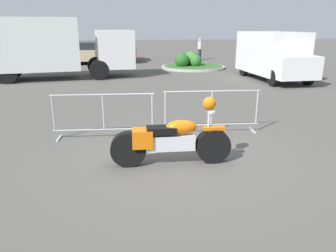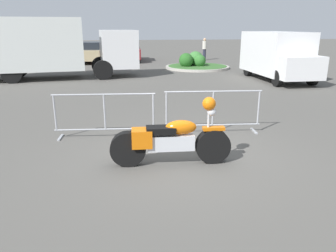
{
  "view_description": "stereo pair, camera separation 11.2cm",
  "coord_description": "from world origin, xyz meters",
  "px_view_note": "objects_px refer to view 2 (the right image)",
  "views": [
    {
      "loc": [
        -1.3,
        -6.21,
        2.57
      ],
      "look_at": [
        -0.31,
        0.0,
        0.65
      ],
      "focal_mm": 35.0,
      "sensor_mm": 36.0,
      "label": 1
    },
    {
      "loc": [
        -1.19,
        -6.23,
        2.57
      ],
      "look_at": [
        -0.31,
        0.0,
        0.65
      ],
      "focal_mm": 35.0,
      "sensor_mm": 36.0,
      "label": 2
    }
  ],
  "objects_px": {
    "delivery_van": "(277,54)",
    "pedestrian": "(205,48)",
    "parked_car_tan": "(90,52)",
    "crowd_barrier_far": "(213,111)",
    "parked_car_silver": "(51,52)",
    "parked_car_green": "(10,54)",
    "crowd_barrier_near": "(105,115)",
    "box_truck": "(50,46)",
    "motorcycle": "(171,140)",
    "parked_car_maroon": "(128,51)"
  },
  "relations": [
    {
      "from": "box_truck",
      "to": "parked_car_tan",
      "type": "height_order",
      "value": "box_truck"
    },
    {
      "from": "parked_car_green",
      "to": "parked_car_maroon",
      "type": "height_order",
      "value": "parked_car_maroon"
    },
    {
      "from": "motorcycle",
      "to": "parked_car_green",
      "type": "relative_size",
      "value": 0.58
    },
    {
      "from": "crowd_barrier_near",
      "to": "parked_car_green",
      "type": "distance_m",
      "value": 19.21
    },
    {
      "from": "motorcycle",
      "to": "pedestrian",
      "type": "xyz_separation_m",
      "value": [
        5.63,
        19.87,
        0.42
      ]
    },
    {
      "from": "box_truck",
      "to": "pedestrian",
      "type": "relative_size",
      "value": 4.68
    },
    {
      "from": "motorcycle",
      "to": "box_truck",
      "type": "bearing_deg",
      "value": 113.32
    },
    {
      "from": "crowd_barrier_far",
      "to": "parked_car_tan",
      "type": "xyz_separation_m",
      "value": [
        -4.47,
        17.66,
        0.19
      ]
    },
    {
      "from": "crowd_barrier_near",
      "to": "motorcycle",
      "type": "bearing_deg",
      "value": -53.81
    },
    {
      "from": "motorcycle",
      "to": "crowd_barrier_far",
      "type": "relative_size",
      "value": 0.97
    },
    {
      "from": "crowd_barrier_far",
      "to": "parked_car_silver",
      "type": "distance_m",
      "value": 19.21
    },
    {
      "from": "pedestrian",
      "to": "parked_car_green",
      "type": "bearing_deg",
      "value": 21.4
    },
    {
      "from": "delivery_van",
      "to": "parked_car_maroon",
      "type": "xyz_separation_m",
      "value": [
        -7.06,
        10.37,
        -0.48
      ]
    },
    {
      "from": "crowd_barrier_far",
      "to": "parked_car_silver",
      "type": "bearing_deg",
      "value": 112.3
    },
    {
      "from": "box_truck",
      "to": "delivery_van",
      "type": "relative_size",
      "value": 1.57
    },
    {
      "from": "parked_car_silver",
      "to": "parked_car_maroon",
      "type": "distance_m",
      "value": 5.66
    },
    {
      "from": "box_truck",
      "to": "parked_car_maroon",
      "type": "relative_size",
      "value": 1.76
    },
    {
      "from": "crowd_barrier_far",
      "to": "parked_car_silver",
      "type": "xyz_separation_m",
      "value": [
        -7.29,
        17.77,
        0.22
      ]
    },
    {
      "from": "motorcycle",
      "to": "crowd_barrier_far",
      "type": "bearing_deg",
      "value": 56.37
    },
    {
      "from": "pedestrian",
      "to": "motorcycle",
      "type": "bearing_deg",
      "value": 94.11
    },
    {
      "from": "crowd_barrier_far",
      "to": "box_truck",
      "type": "xyz_separation_m",
      "value": [
        -5.7,
        9.74,
        1.08
      ]
    },
    {
      "from": "parked_car_green",
      "to": "parked_car_tan",
      "type": "bearing_deg",
      "value": -88.61
    },
    {
      "from": "parked_car_green",
      "to": "delivery_van",
      "type": "bearing_deg",
      "value": -120.49
    },
    {
      "from": "parked_car_green",
      "to": "parked_car_maroon",
      "type": "distance_m",
      "value": 8.48
    },
    {
      "from": "crowd_barrier_near",
      "to": "parked_car_tan",
      "type": "relative_size",
      "value": 0.55
    },
    {
      "from": "crowd_barrier_near",
      "to": "parked_car_green",
      "type": "bearing_deg",
      "value": 112.88
    },
    {
      "from": "parked_car_green",
      "to": "parked_car_silver",
      "type": "xyz_separation_m",
      "value": [
        2.82,
        0.07,
        0.09
      ]
    },
    {
      "from": "delivery_van",
      "to": "pedestrian",
      "type": "relative_size",
      "value": 2.99
    },
    {
      "from": "delivery_van",
      "to": "parked_car_silver",
      "type": "relative_size",
      "value": 1.11
    },
    {
      "from": "parked_car_silver",
      "to": "parked_car_tan",
      "type": "height_order",
      "value": "parked_car_silver"
    },
    {
      "from": "parked_car_silver",
      "to": "parked_car_tan",
      "type": "bearing_deg",
      "value": -90.52
    },
    {
      "from": "box_truck",
      "to": "pedestrian",
      "type": "height_order",
      "value": "box_truck"
    },
    {
      "from": "parked_car_maroon",
      "to": "pedestrian",
      "type": "distance_m",
      "value": 5.96
    },
    {
      "from": "parked_car_green",
      "to": "crowd_barrier_far",
      "type": "bearing_deg",
      "value": -148.46
    },
    {
      "from": "parked_car_tan",
      "to": "parked_car_maroon",
      "type": "xyz_separation_m",
      "value": [
        2.82,
        0.61,
        0.02
      ]
    },
    {
      "from": "parked_car_silver",
      "to": "parked_car_maroon",
      "type": "xyz_separation_m",
      "value": [
        5.64,
        0.49,
        -0.01
      ]
    },
    {
      "from": "parked_car_maroon",
      "to": "crowd_barrier_near",
      "type": "bearing_deg",
      "value": 178.71
    },
    {
      "from": "motorcycle",
      "to": "parked_car_tan",
      "type": "bearing_deg",
      "value": 101.77
    },
    {
      "from": "crowd_barrier_near",
      "to": "pedestrian",
      "type": "bearing_deg",
      "value": 68.97
    },
    {
      "from": "crowd_barrier_far",
      "to": "parked_car_silver",
      "type": "relative_size",
      "value": 0.53
    },
    {
      "from": "crowd_barrier_near",
      "to": "box_truck",
      "type": "relative_size",
      "value": 0.3
    },
    {
      "from": "parked_car_green",
      "to": "pedestrian",
      "type": "distance_m",
      "value": 14.42
    },
    {
      "from": "crowd_barrier_far",
      "to": "parked_car_green",
      "type": "bearing_deg",
      "value": 119.73
    },
    {
      "from": "box_truck",
      "to": "pedestrian",
      "type": "bearing_deg",
      "value": 32.91
    },
    {
      "from": "delivery_van",
      "to": "parked_car_maroon",
      "type": "height_order",
      "value": "delivery_van"
    },
    {
      "from": "crowd_barrier_far",
      "to": "pedestrian",
      "type": "bearing_deg",
      "value": 76.59
    },
    {
      "from": "crowd_barrier_far",
      "to": "parked_car_silver",
      "type": "height_order",
      "value": "parked_car_silver"
    },
    {
      "from": "crowd_barrier_near",
      "to": "crowd_barrier_far",
      "type": "xyz_separation_m",
      "value": [
        2.64,
        0.0,
        0.0
      ]
    },
    {
      "from": "crowd_barrier_near",
      "to": "box_truck",
      "type": "bearing_deg",
      "value": 107.42
    },
    {
      "from": "parked_car_tan",
      "to": "pedestrian",
      "type": "bearing_deg",
      "value": -85.49
    }
  ]
}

